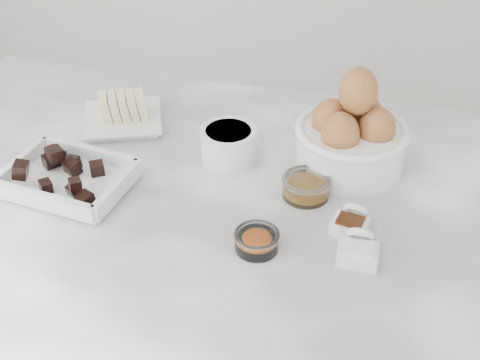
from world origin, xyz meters
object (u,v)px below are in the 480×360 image
honey_bowl (306,186)px  salt_spoon (358,249)px  egg_bowl (352,135)px  zest_bowl (257,240)px  butter_plate (121,113)px  vanilla_spoon (351,222)px  chocolate_dish (68,176)px  sugar_ramekin (228,143)px

honey_bowl → salt_spoon: (0.09, -0.12, -0.00)m
egg_bowl → salt_spoon: size_ratio=2.67×
zest_bowl → salt_spoon: size_ratio=0.95×
butter_plate → vanilla_spoon: bearing=-23.8°
chocolate_dish → egg_bowl: 0.46m
chocolate_dish → zest_bowl: size_ratio=3.17×
chocolate_dish → zest_bowl: bearing=-11.8°
butter_plate → egg_bowl: size_ratio=0.97×
sugar_ramekin → salt_spoon: sugar_ramekin is taller
sugar_ramekin → butter_plate: bearing=164.0°
butter_plate → sugar_ramekin: 0.23m
zest_bowl → salt_spoon: 0.14m
chocolate_dish → butter_plate: butter_plate is taller
chocolate_dish → sugar_ramekin: (0.22, 0.14, 0.01)m
butter_plate → egg_bowl: 0.42m
salt_spoon → honey_bowl: bearing=127.9°
butter_plate → chocolate_dish: bearing=-91.1°
butter_plate → honey_bowl: (0.36, -0.13, -0.00)m
butter_plate → salt_spoon: size_ratio=2.60×
butter_plate → honey_bowl: butter_plate is taller
honey_bowl → zest_bowl: bearing=-107.9°
honey_bowl → salt_spoon: bearing=-52.1°
egg_bowl → zest_bowl: bearing=-112.4°
chocolate_dish → egg_bowl: (0.42, 0.17, 0.04)m
honey_bowl → vanilla_spoon: size_ratio=1.12×
honey_bowl → vanilla_spoon: 0.10m
sugar_ramekin → egg_bowl: bearing=9.3°
butter_plate → honey_bowl: bearing=-19.9°
vanilla_spoon → chocolate_dish: bearing=-178.8°
chocolate_dish → zest_bowl: 0.33m
egg_bowl → butter_plate: bearing=175.8°
chocolate_dish → butter_plate: (0.00, 0.20, -0.00)m
chocolate_dish → sugar_ramekin: sugar_ramekin is taller
egg_bowl → zest_bowl: (-0.10, -0.24, -0.04)m
chocolate_dish → honey_bowl: chocolate_dish is taller
salt_spoon → sugar_ramekin: bearing=141.4°
chocolate_dish → zest_bowl: chocolate_dish is taller
egg_bowl → honey_bowl: (-0.05, -0.10, -0.04)m
chocolate_dish → butter_plate: bearing=88.9°
salt_spoon → zest_bowl: bearing=-172.5°
honey_bowl → salt_spoon: size_ratio=1.12×
vanilla_spoon → salt_spoon: size_ratio=1.00×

